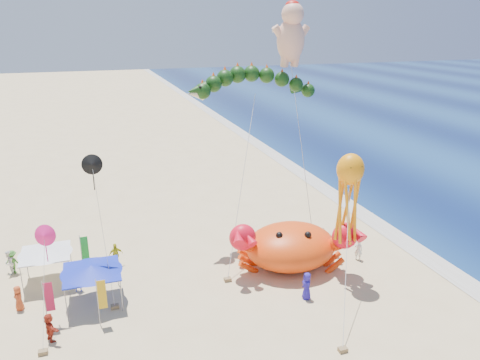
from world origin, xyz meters
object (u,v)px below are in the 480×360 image
octopus_kite (349,192)px  canopy_white (45,251)px  dragon_kite (253,87)px  cherub_kite (291,32)px  canopy_blue (91,269)px  crab_inflatable (291,245)px

octopus_kite → canopy_white: (-19.81, 6.22, -4.20)m
dragon_kite → octopus_kite: 11.82m
cherub_kite → canopy_blue: (-16.91, -7.62, -14.19)m
dragon_kite → canopy_blue: dragon_kite is taller
crab_inflatable → canopy_blue: (-14.13, -0.21, 0.67)m
canopy_blue → dragon_kite: bearing=27.7°
dragon_kite → canopy_white: (-16.50, -3.50, -10.06)m
octopus_kite → canopy_white: bearing=162.6°
cherub_kite → canopy_blue: size_ratio=4.93×
cherub_kite → canopy_white: bearing=-168.6°
crab_inflatable → dragon_kite: bearing=94.9°
crab_inflatable → cherub_kite: (2.79, 7.42, 14.85)m
cherub_kite → octopus_kite: (-0.07, -10.23, -9.98)m
dragon_kite → canopy_blue: 18.30m
canopy_blue → canopy_white: same height
crab_inflatable → octopus_kite: octopus_kite is taller
crab_inflatable → cherub_kite: size_ratio=0.48×
canopy_blue → cherub_kite: bearing=24.3°
crab_inflatable → canopy_white: crab_inflatable is taller
crab_inflatable → cherub_kite: 16.83m
octopus_kite → dragon_kite: bearing=108.8°
dragon_kite → canopy_white: bearing=-168.0°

